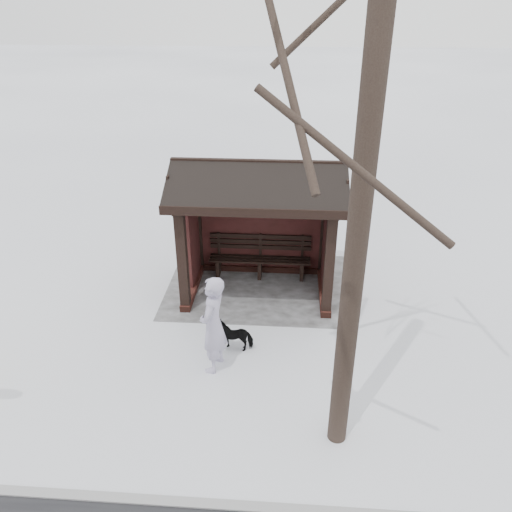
% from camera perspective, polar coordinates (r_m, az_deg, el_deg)
% --- Properties ---
extents(ground, '(120.00, 120.00, 0.00)m').
position_cam_1_polar(ground, '(11.53, 0.24, -3.91)').
color(ground, white).
rests_on(ground, ground).
extents(kerb, '(120.00, 0.15, 0.06)m').
position_cam_1_polar(kerb, '(7.44, -2.98, -26.63)').
color(kerb, gray).
rests_on(kerb, ground).
extents(trampled_patch, '(4.20, 3.20, 0.02)m').
position_cam_1_polar(trampled_patch, '(11.70, 0.30, -3.37)').
color(trampled_patch, '#97979C').
rests_on(trampled_patch, ground).
extents(bus_shelter, '(3.60, 2.40, 3.09)m').
position_cam_1_polar(bus_shelter, '(10.70, 0.32, 6.45)').
color(bus_shelter, '#3D1D16').
rests_on(bus_shelter, ground).
extents(pedestrian, '(0.59, 0.77, 1.87)m').
position_cam_1_polar(pedestrian, '(8.82, -4.93, -7.84)').
color(pedestrian, '#ABA4C0').
rests_on(pedestrian, ground).
extents(dog, '(0.71, 0.33, 0.60)m').
position_cam_1_polar(dog, '(9.65, -2.41, -8.90)').
color(dog, black).
rests_on(dog, ground).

